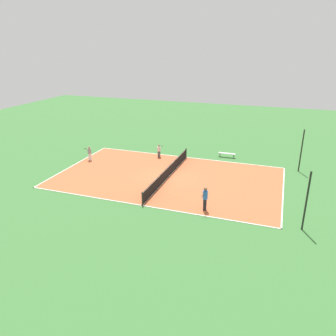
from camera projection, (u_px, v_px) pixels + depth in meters
ground_plane at (168, 177)px, 29.70m from camera, size 80.00×80.00×0.00m
court_surface at (168, 177)px, 29.70m from camera, size 11.91×19.99×0.02m
tennis_net at (168, 172)px, 29.50m from camera, size 11.71×0.10×1.04m
bench at (227, 154)px, 34.81m from camera, size 0.36×1.78×0.45m
player_far_white at (159, 150)px, 34.64m from camera, size 0.95×0.40×1.36m
player_near_blue at (205, 197)px, 23.45m from camera, size 0.94×0.36×1.79m
player_baseline_gray at (89, 153)px, 33.69m from camera, size 0.56×0.99×1.48m
tennis_ball_left_sideline at (161, 185)px, 28.02m from camera, size 0.07×0.07×0.07m
tennis_ball_near_net at (99, 153)px, 36.09m from camera, size 0.07×0.07×0.07m
tennis_ball_midcourt at (250, 218)px, 22.61m from camera, size 0.07×0.07×0.07m
tennis_ball_far_baseline at (176, 197)px, 25.67m from camera, size 0.07×0.07×0.07m
fence_post_back_left at (301, 151)px, 30.39m from camera, size 0.12×0.12×4.07m
fence_post_back_right at (306, 201)px, 20.63m from camera, size 0.12×0.12×4.07m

